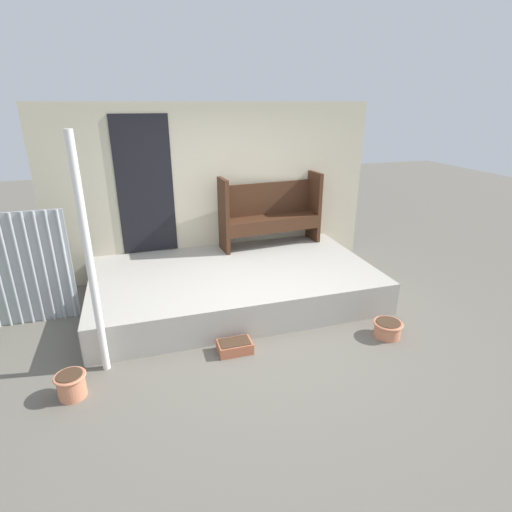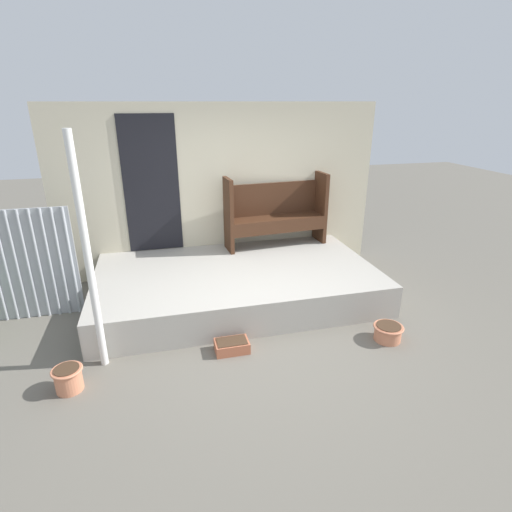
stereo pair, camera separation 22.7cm
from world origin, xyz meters
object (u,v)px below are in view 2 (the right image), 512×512
object	(u,v)px
bench	(275,210)
flower_pot_left	(68,378)
flower_pot_middle	(388,332)
support_post	(88,259)
planter_box_rect	(232,346)

from	to	relation	value
bench	flower_pot_left	bearing A→B (deg)	-144.06
flower_pot_middle	flower_pot_left	bearing A→B (deg)	-179.60
support_post	flower_pot_left	distance (m)	1.16
flower_pot_left	support_post	bearing A→B (deg)	51.24
flower_pot_left	bench	bearing A→B (deg)	40.57
bench	flower_pot_left	xyz separation A→B (m)	(-2.77, -2.37, -0.87)
support_post	flower_pot_middle	xyz separation A→B (m)	(3.16, -0.33, -1.09)
flower_pot_middle	planter_box_rect	bearing A→B (deg)	172.99
support_post	flower_pot_middle	world-z (taller)	support_post
bench	support_post	bearing A→B (deg)	-145.57
flower_pot_middle	planter_box_rect	xyz separation A→B (m)	(-1.80, 0.22, -0.04)
bench	planter_box_rect	world-z (taller)	bench
support_post	flower_pot_middle	bearing A→B (deg)	-5.99
bench	flower_pot_left	world-z (taller)	bench
flower_pot_left	planter_box_rect	distance (m)	1.66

